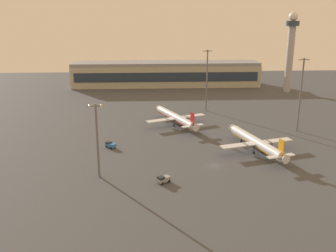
# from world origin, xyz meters

# --- Properties ---
(ground_plane) EXTENTS (416.00, 416.00, 0.00)m
(ground_plane) POSITION_xyz_m (0.00, 0.00, 0.00)
(ground_plane) COLOR #424449
(terminal_building) EXTENTS (128.14, 22.40, 16.40)m
(terminal_building) POSITION_xyz_m (-9.61, 144.97, 8.09)
(terminal_building) COLOR #B2AD99
(terminal_building) RESTS_ON ground
(control_tower) EXTENTS (8.00, 8.00, 49.63)m
(control_tower) POSITION_xyz_m (67.86, 120.51, 28.24)
(control_tower) COLOR #A8A8B2
(control_tower) RESTS_ON ground
(airplane_mid_apron) EXTENTS (28.76, 36.63, 9.57)m
(airplane_mid_apron) POSITION_xyz_m (17.97, 12.56, 3.62)
(airplane_mid_apron) COLOR silver
(airplane_mid_apron) RESTS_ON ground
(airplane_near_gate) EXTENTS (27.81, 35.22, 9.52)m
(airplane_near_gate) POSITION_xyz_m (-9.46, 48.18, 3.60)
(airplane_near_gate) COLOR silver
(airplane_near_gate) RESTS_ON ground
(maintenance_van) EXTENTS (4.41, 4.20, 2.25)m
(maintenance_van) POSITION_xyz_m (-36.62, 19.39, 1.18)
(maintenance_van) COLOR #3372BF
(maintenance_van) RESTS_ON ground
(cargo_loader) EXTENTS (4.52, 3.98, 2.25)m
(cargo_loader) POSITION_xyz_m (-17.53, -12.66, 1.18)
(cargo_loader) COLOR gray
(cargo_loader) RESTS_ON ground
(apron_light_west) EXTENTS (4.80, 0.90, 31.63)m
(apron_light_west) POSITION_xyz_m (42.78, 36.73, 17.73)
(apron_light_west) COLOR slate
(apron_light_west) RESTS_ON ground
(apron_light_east) EXTENTS (4.80, 0.90, 23.72)m
(apron_light_east) POSITION_xyz_m (-37.65, -7.24, 13.67)
(apron_light_east) COLOR slate
(apron_light_east) RESTS_ON ground
(apron_light_central) EXTENTS (4.80, 0.90, 31.65)m
(apron_light_central) POSITION_xyz_m (8.08, 73.03, 17.73)
(apron_light_central) COLOR slate
(apron_light_central) RESTS_ON ground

